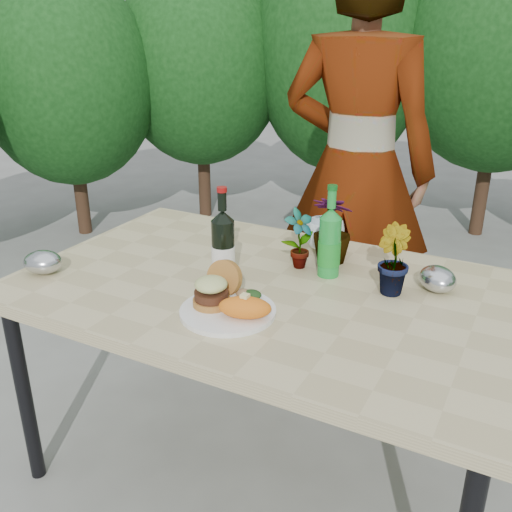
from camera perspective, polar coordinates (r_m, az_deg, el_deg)
The scene contains 18 objects.
ground at distance 2.26m, azimuth 1.01°, elevation -20.35°, with size 80.00×80.00×0.00m, color slate.
patio_table at distance 1.86m, azimuth 1.16°, elevation -4.51°, with size 1.60×1.00×0.75m.
shrub_hedge at distance 3.24m, azimuth 17.22°, elevation 15.56°, with size 6.99×5.14×2.30m.
dinner_plate at distance 1.66m, azimuth -2.83°, elevation -5.55°, with size 0.28×0.28×0.01m, color white.
burger_stack at distance 1.67m, azimuth -4.15°, elevation -3.25°, with size 0.11×0.16×0.11m.
sweet_potato at distance 1.59m, azimuth -1.10°, elevation -5.17°, with size 0.15×0.08×0.06m, color orange.
grilled_veg at distance 1.71m, azimuth -0.76°, elevation -3.80°, with size 0.08×0.05×0.03m.
wine_bottle at distance 1.81m, azimuth -3.30°, elevation 0.79°, with size 0.08×0.08×0.32m.
sparkling_water at distance 1.87m, azimuth 7.37°, elevation 1.26°, with size 0.07×0.07×0.31m.
plastic_cup at distance 1.87m, azimuth -3.17°, elevation -0.85°, with size 0.07×0.07×0.10m, color silver.
seedling_left at distance 1.93m, azimuth 4.35°, elevation 1.70°, with size 0.11×0.07×0.21m, color #285E20.
seedling_mid at distance 1.79m, azimuth 13.42°, elevation -0.37°, with size 0.12×0.10×0.22m, color #28561D.
seedling_right at distance 1.98m, azimuth 7.61°, elevation 2.68°, with size 0.13×0.13×0.24m, color #20571E.
blue_bowl at distance 2.11m, azimuth 6.88°, elevation 2.08°, with size 0.14×0.14×0.11m, color silver.
foil_packet_left at distance 2.03m, azimuth -20.54°, elevation -0.57°, with size 0.13×0.11×0.08m, color #B2B4B9.
foil_packet_right at distance 1.87m, azimuth 17.69°, elevation -2.18°, with size 0.13×0.11×0.08m, color #B7B9BE.
person at distance 2.55m, azimuth 10.04°, elevation 8.51°, with size 0.68×0.45×1.87m, color brown.
terracotta_pot at distance 4.26m, azimuth -7.79°, elevation 2.21°, with size 0.17×0.17×0.14m.
Camera 1 is at (0.74, -1.48, 1.54)m, focal length 40.00 mm.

